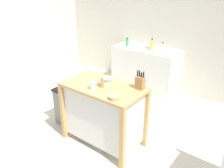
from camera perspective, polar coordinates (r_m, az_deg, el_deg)
ground_plane at (r=3.80m, az=-3.72°, el=-11.89°), size 6.38×6.38×0.00m
wall_back at (r=5.09m, az=13.39°, el=13.03°), size 5.38×0.10×2.60m
wall_left at (r=5.76m, az=-19.43°, el=13.58°), size 0.10×2.88×2.60m
kitchen_island at (r=3.35m, az=-2.10°, el=-6.75°), size 1.13×0.64×0.93m
knife_block at (r=3.05m, az=6.87°, el=0.42°), size 0.11×0.09×0.25m
bowl_ceramic_small at (r=3.20m, az=-3.51°, el=0.37°), size 0.11×0.11×0.04m
bowl_ceramic_wide at (r=2.79m, az=0.44°, el=-3.27°), size 0.13×0.13×0.05m
bowl_stoneware_deep at (r=3.28m, az=-1.15°, el=1.08°), size 0.13×0.13×0.04m
drinking_cup at (r=3.04m, az=-4.86°, el=-0.45°), size 0.07×0.07×0.09m
pepper_grinder at (r=3.07m, az=-2.40°, el=0.41°), size 0.04×0.04×0.15m
trash_bin at (r=3.95m, az=-11.04°, el=-5.35°), size 0.36×0.28×0.63m
sink_counter at (r=5.13m, az=8.12°, el=3.74°), size 1.40×0.60×0.91m
sink_faucet at (r=5.08m, az=9.30°, el=10.12°), size 0.02×0.02×0.22m
bottle_spray_cleaner at (r=4.95m, az=9.70°, el=9.59°), size 0.06×0.06×0.21m
bottle_dish_soap at (r=4.90m, az=12.25°, el=8.95°), size 0.05×0.05×0.17m
bottle_hand_soap at (r=5.11m, az=3.73°, el=10.13°), size 0.07×0.07×0.18m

